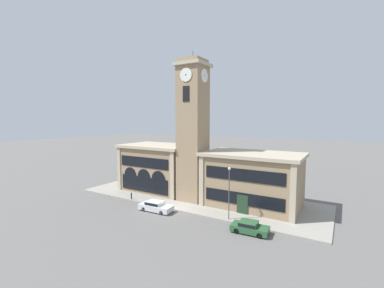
# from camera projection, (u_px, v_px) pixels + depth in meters

# --- Properties ---
(ground_plane) EXTENTS (300.00, 300.00, 0.00)m
(ground_plane) POSITION_uv_depth(u_px,v_px,m) (173.00, 210.00, 35.50)
(ground_plane) COLOR #605E5B
(sidewalk_kerb) EXTENTS (38.62, 13.22, 0.15)m
(sidewalk_kerb) POSITION_uv_depth(u_px,v_px,m) (197.00, 197.00, 41.13)
(sidewalk_kerb) COLOR gray
(sidewalk_kerb) RESTS_ON ground_plane
(clock_tower) EXTENTS (4.49, 4.49, 22.61)m
(clock_tower) POSITION_uv_depth(u_px,v_px,m) (193.00, 131.00, 38.98)
(clock_tower) COLOR #937A5B
(clock_tower) RESTS_ON ground_plane
(town_hall_left_wing) EXTENTS (12.85, 8.56, 8.11)m
(town_hall_left_wing) POSITION_uv_depth(u_px,v_px,m) (159.00, 167.00, 45.55)
(town_hall_left_wing) COLOR #937A5B
(town_hall_left_wing) RESTS_ON ground_plane
(town_hall_right_wing) EXTENTS (13.81, 8.56, 7.80)m
(town_hall_right_wing) POSITION_uv_depth(u_px,v_px,m) (252.00, 179.00, 36.84)
(town_hall_right_wing) COLOR #937A5B
(town_hall_right_wing) RESTS_ON ground_plane
(parked_car_near) EXTENTS (4.85, 2.15, 1.37)m
(parked_car_near) POSITION_uv_depth(u_px,v_px,m) (156.00, 206.00, 35.09)
(parked_car_near) COLOR silver
(parked_car_near) RESTS_ON ground_plane
(parked_car_mid) EXTENTS (4.16, 2.15, 1.30)m
(parked_car_mid) POSITION_uv_depth(u_px,v_px,m) (249.00, 227.00, 28.31)
(parked_car_mid) COLOR #285633
(parked_car_mid) RESTS_ON ground_plane
(street_lamp) EXTENTS (0.36, 0.36, 6.54)m
(street_lamp) POSITION_uv_depth(u_px,v_px,m) (229.00, 186.00, 31.55)
(street_lamp) COLOR #4C4C51
(street_lamp) RESTS_ON sidewalk_kerb
(bollard) EXTENTS (0.18, 0.18, 1.06)m
(bollard) POSITION_uv_depth(u_px,v_px,m) (131.00, 196.00, 39.91)
(bollard) COLOR black
(bollard) RESTS_ON sidewalk_kerb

